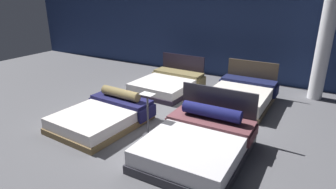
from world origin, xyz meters
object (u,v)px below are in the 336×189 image
object	(u,v)px
bed_0	(104,116)
support_pillar	(326,34)
price_sign	(148,120)
bed_1	(198,142)
bed_2	(168,84)
bed_3	(241,95)

from	to	relation	value
bed_0	support_pillar	xyz separation A→B (m)	(3.90, 4.16, 1.54)
price_sign	support_pillar	world-z (taller)	support_pillar
bed_0	price_sign	bearing A→B (deg)	5.34
bed_1	price_sign	size ratio (longest dim) A/B	2.32
bed_0	bed_2	bearing A→B (deg)	91.59
bed_2	bed_3	distance (m)	2.19
bed_2	bed_3	xyz separation A→B (m)	(2.19, 0.02, 0.03)
bed_0	bed_3	size ratio (longest dim) A/B	1.02
bed_2	bed_3	bearing A→B (deg)	2.28
price_sign	support_pillar	size ratio (longest dim) A/B	0.26
bed_0	price_sign	size ratio (longest dim) A/B	2.24
bed_1	bed_3	xyz separation A→B (m)	(-0.06, 2.80, -0.01)
bed_1	bed_3	world-z (taller)	bed_1
bed_2	support_pillar	size ratio (longest dim) A/B	0.57
support_pillar	bed_1	bearing A→B (deg)	-110.37
bed_1	bed_2	xyz separation A→B (m)	(-2.25, 2.78, -0.05)
bed_0	bed_3	world-z (taller)	bed_3
bed_2	price_sign	size ratio (longest dim) A/B	2.19
bed_0	bed_1	size ratio (longest dim) A/B	0.96
bed_0	bed_3	bearing A→B (deg)	53.43
bed_2	price_sign	world-z (taller)	price_sign
bed_0	bed_1	distance (m)	2.32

